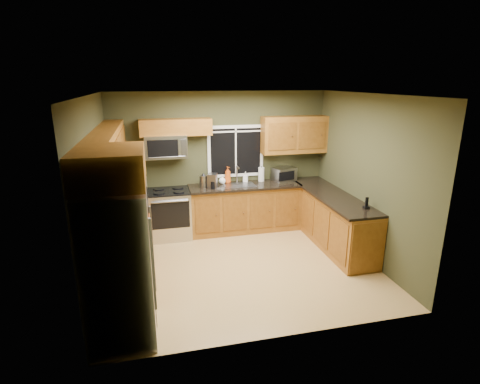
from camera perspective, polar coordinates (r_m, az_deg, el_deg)
name	(u,v)px	position (r m, az deg, el deg)	size (l,w,h in m)	color
floor	(242,266)	(6.19, 0.30, -11.20)	(4.20, 4.20, 0.00)	tan
ceiling	(242,94)	(5.47, 0.34, 14.64)	(4.20, 4.20, 0.00)	white
back_wall	(221,162)	(7.39, -2.96, 4.61)	(4.20, 4.20, 0.00)	#373920
front_wall	(281,231)	(4.05, 6.32, -5.88)	(4.20, 4.20, 0.00)	#373920
left_wall	(96,195)	(5.60, -21.08, -0.50)	(3.60, 3.60, 0.00)	#373920
right_wall	(366,178)	(6.49, 18.67, 2.02)	(3.60, 3.60, 0.00)	#373920
window	(236,151)	(7.40, -0.66, 6.24)	(1.12, 0.03, 1.02)	white
base_cabinets_left	(126,239)	(6.31, -16.98, -6.89)	(0.60, 2.65, 0.90)	brown
countertop_left	(125,211)	(6.14, -17.12, -2.85)	(0.65, 2.65, 0.04)	black
base_cabinets_back	(245,208)	(7.44, 0.71, -2.49)	(2.17, 0.60, 0.90)	brown
countertop_back	(245,186)	(7.27, 0.77, 0.94)	(2.17, 0.65, 0.04)	black
base_cabinets_peninsula	(331,219)	(7.06, 13.63, -4.07)	(0.60, 2.52, 0.90)	brown
countertop_peninsula	(331,195)	(6.90, 13.68, -0.42)	(0.65, 2.50, 0.04)	black
upper_cabinets_left	(108,153)	(5.92, -19.44, 5.66)	(0.33, 2.65, 0.72)	brown
upper_cabinets_back_left	(176,127)	(7.01, -9.75, 9.70)	(1.30, 0.33, 0.30)	brown
upper_cabinets_back_right	(294,135)	(7.54, 8.24, 8.64)	(1.30, 0.33, 0.72)	brown
upper_cabinet_over_fridge	(109,167)	(4.13, -19.32, 3.63)	(0.72, 0.90, 0.38)	brown
refrigerator	(119,265)	(4.51, -17.91, -10.48)	(0.74, 0.90, 1.80)	#B7B7BC
range	(170,214)	(7.21, -10.62, -3.27)	(0.76, 0.69, 0.94)	#B7B7BC
microwave	(166,146)	(7.02, -11.23, 6.82)	(0.76, 0.41, 0.42)	#B7B7BC
sink	(239,184)	(7.26, -0.14, 1.17)	(0.60, 0.42, 0.36)	slate
toaster_oven	(284,174)	(7.61, 6.71, 2.74)	(0.50, 0.44, 0.27)	#B7B7BC
coffee_maker	(212,181)	(7.06, -4.22, 1.63)	(0.22, 0.26, 0.27)	slate
kettle	(204,181)	(7.09, -5.56, 1.71)	(0.20, 0.20, 0.29)	#B7B7BC
paper_towel_roll	(261,174)	(7.52, 3.26, 2.71)	(0.16, 0.16, 0.31)	white
soap_bottle_a	(228,175)	(7.38, -1.87, 2.63)	(0.13, 0.13, 0.33)	#C64C12
soap_bottle_b	(245,177)	(7.47, 0.84, 2.33)	(0.09, 0.09, 0.21)	white
soap_bottle_c	(222,179)	(7.34, -2.73, 1.93)	(0.13, 0.13, 0.17)	white
cordless_phone	(366,205)	(6.26, 18.71, -1.90)	(0.09, 0.09, 0.19)	black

